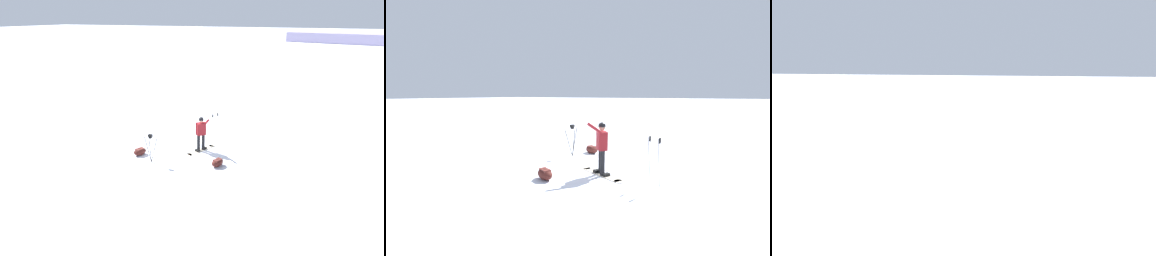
# 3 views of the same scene
# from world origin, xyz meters

# --- Properties ---
(ground_plane) EXTENTS (300.00, 300.00, 0.00)m
(ground_plane) POSITION_xyz_m (0.00, 0.00, 0.00)
(ground_plane) COLOR white
(snowboarder) EXTENTS (0.52, 0.71, 1.62)m
(snowboarder) POSITION_xyz_m (0.54, -0.68, 0.96)
(snowboarder) COLOR black
(snowboarder) RESTS_ON ground_plane
(snowboard) EXTENTS (1.67, 0.92, 0.10)m
(snowboard) POSITION_xyz_m (0.55, -0.67, 0.02)
(snowboard) COLOR beige
(snowboard) RESTS_ON ground_plane
(gear_bag_large) EXTENTS (0.68, 0.55, 0.32)m
(gear_bag_large) POSITION_xyz_m (-0.67, -1.86, 0.17)
(gear_bag_large) COLOR #4C1E19
(gear_bag_large) RESTS_ON ground_plane
(camera_tripod) EXTENTS (0.54, 0.52, 1.25)m
(camera_tripod) POSITION_xyz_m (-1.38, 0.81, 0.90)
(camera_tripod) COLOR #262628
(camera_tripod) RESTS_ON ground_plane
(gear_bag_small) EXTENTS (0.70, 0.60, 0.31)m
(gear_bag_small) POSITION_xyz_m (-0.95, 1.64, 0.16)
(gear_bag_small) COLOR #4C1E19
(gear_bag_small) RESTS_ON ground_plane
(ski_poles) EXTENTS (0.37, 0.33, 1.31)m
(ski_poles) POSITION_xyz_m (2.11, -0.80, 0.85)
(ski_poles) COLOR gray
(ski_poles) RESTS_ON ground_plane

